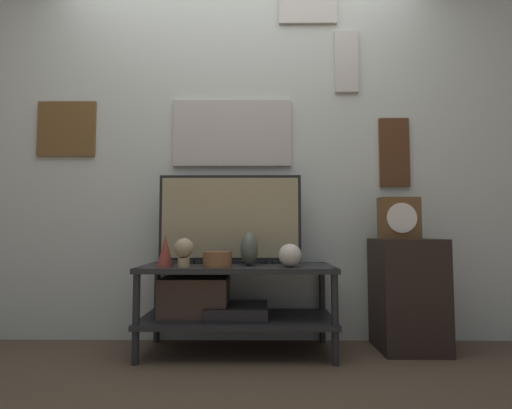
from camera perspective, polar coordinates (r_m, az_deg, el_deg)
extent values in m
plane|color=#4C3D2D|center=(2.25, -3.12, -22.48)|extent=(12.00, 12.00, 0.00)
cube|color=beige|center=(2.80, -2.23, 9.13)|extent=(6.40, 0.06, 2.70)
cube|color=#B2ADA3|center=(2.77, -3.43, 10.15)|extent=(0.80, 0.02, 0.46)
cube|color=#B2BCC6|center=(2.77, -3.44, 10.18)|extent=(0.77, 0.01, 0.42)
cube|color=brown|center=(3.08, -25.43, 9.73)|extent=(0.40, 0.02, 0.38)
cube|color=#BCB299|center=(3.07, -25.48, 9.76)|extent=(0.36, 0.01, 0.34)
cube|color=#B7B2A8|center=(2.99, 12.80, 19.27)|extent=(0.16, 0.02, 0.43)
cube|color=#BCB299|center=(2.99, 12.83, 19.32)|extent=(0.12, 0.01, 0.40)
cube|color=#4C2D19|center=(2.89, 19.14, 7.04)|extent=(0.20, 0.02, 0.47)
cube|color=slate|center=(2.88, 19.18, 7.07)|extent=(0.17, 0.01, 0.43)
cube|color=#232326|center=(2.44, -2.64, -8.99)|extent=(1.14, 0.51, 0.03)
cube|color=#232326|center=(2.48, -2.66, -16.03)|extent=(1.14, 0.51, 0.03)
cylinder|color=#232326|center=(2.35, -16.76, -15.02)|extent=(0.04, 0.04, 0.52)
cylinder|color=#232326|center=(2.28, 11.21, -15.43)|extent=(0.04, 0.04, 0.52)
cylinder|color=#232326|center=(2.77, -13.95, -13.35)|extent=(0.04, 0.04, 0.52)
cylinder|color=#232326|center=(2.72, 9.42, -13.60)|extent=(0.04, 0.04, 0.52)
cube|color=black|center=(2.47, -2.66, -14.89)|extent=(0.36, 0.35, 0.07)
cube|color=#47382D|center=(2.48, -8.73, -12.91)|extent=(0.40, 0.28, 0.23)
cylinder|color=black|center=(2.58, -9.28, -8.11)|extent=(0.05, 0.05, 0.02)
cylinder|color=black|center=(2.54, 1.88, -8.22)|extent=(0.05, 0.05, 0.02)
cube|color=black|center=(2.55, -3.71, -1.89)|extent=(0.90, 0.04, 0.54)
cube|color=#998C66|center=(2.53, -3.74, -1.88)|extent=(0.86, 0.01, 0.50)
ellipsoid|color=#4C5647|center=(2.38, -0.97, -6.37)|extent=(0.11, 0.15, 0.20)
cone|color=brown|center=(2.36, -12.82, -6.50)|extent=(0.09, 0.09, 0.18)
sphere|color=beige|center=(2.30, 4.89, -7.25)|extent=(0.13, 0.13, 0.13)
cylinder|color=brown|center=(2.29, -5.53, -7.82)|extent=(0.16, 0.16, 0.09)
cylinder|color=tan|center=(2.30, -10.29, -8.17)|extent=(0.07, 0.07, 0.06)
sphere|color=tan|center=(2.29, -10.27, -6.12)|extent=(0.11, 0.11, 0.11)
cube|color=black|center=(2.67, 20.84, -11.85)|extent=(0.38, 0.38, 0.67)
cube|color=brown|center=(2.63, 19.74, -1.84)|extent=(0.24, 0.10, 0.26)
cylinder|color=white|center=(2.58, 20.13, -1.79)|extent=(0.18, 0.01, 0.18)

